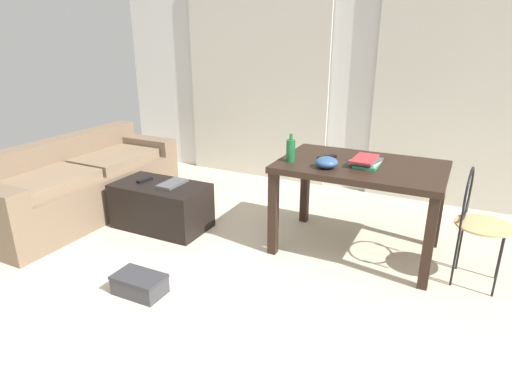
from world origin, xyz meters
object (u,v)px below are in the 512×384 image
(couch, at_px, (79,185))
(book_stack, at_px, (366,161))
(magazine, at_px, (172,183))
(tv_remote_primary, at_px, (145,180))
(bottle_near, at_px, (291,150))
(craft_table, at_px, (360,176))
(shoebox, at_px, (140,284))
(bowl, at_px, (326,162))
(tv_remote_on_table, at_px, (327,157))
(coffee_table, at_px, (161,206))
(wire_chair, at_px, (476,213))

(couch, bearing_deg, book_stack, 8.95)
(magazine, bearing_deg, tv_remote_primary, -171.55)
(bottle_near, relative_size, book_stack, 0.76)
(craft_table, bearing_deg, magazine, -169.28)
(bottle_near, relative_size, shoebox, 0.63)
(bowl, relative_size, book_stack, 0.59)
(tv_remote_on_table, bearing_deg, bowl, -40.26)
(coffee_table, distance_m, bottle_near, 1.37)
(couch, bearing_deg, tv_remote_primary, 7.92)
(tv_remote_on_table, height_order, shoebox, tv_remote_on_table)
(wire_chair, relative_size, book_stack, 2.89)
(craft_table, bearing_deg, book_stack, -32.37)
(book_stack, height_order, shoebox, book_stack)
(book_stack, bearing_deg, coffee_table, -169.36)
(coffee_table, height_order, tv_remote_on_table, tv_remote_on_table)
(couch, xyz_separation_m, book_stack, (2.71, 0.43, 0.48))
(craft_table, relative_size, tv_remote_on_table, 7.63)
(bottle_near, bearing_deg, tv_remote_on_table, 42.82)
(bottle_near, height_order, tv_remote_primary, bottle_near)
(magazine, bearing_deg, wire_chair, 5.56)
(craft_table, distance_m, shoebox, 1.87)
(craft_table, bearing_deg, coffee_table, -168.36)
(couch, distance_m, bottle_near, 2.23)
(coffee_table, xyz_separation_m, shoebox, (0.55, -0.97, -0.14))
(bottle_near, height_order, shoebox, bottle_near)
(shoebox, bearing_deg, bottle_near, 60.11)
(couch, xyz_separation_m, coffee_table, (0.94, 0.09, -0.09))
(bottle_near, xyz_separation_m, tv_remote_primary, (-1.39, -0.16, -0.41))
(wire_chair, bearing_deg, tv_remote_primary, -175.16)
(couch, relative_size, coffee_table, 2.41)
(wire_chair, bearing_deg, bowl, -173.98)
(bowl, xyz_separation_m, book_stack, (0.25, 0.20, -0.01))
(bowl, bearing_deg, magazine, -176.58)
(couch, distance_m, craft_table, 2.73)
(couch, distance_m, wire_chair, 3.55)
(craft_table, xyz_separation_m, bowl, (-0.22, -0.22, 0.14))
(coffee_table, relative_size, craft_table, 0.67)
(coffee_table, bearing_deg, craft_table, 11.64)
(wire_chair, xyz_separation_m, bowl, (-1.07, -0.11, 0.26))
(bottle_near, height_order, magazine, bottle_near)
(craft_table, bearing_deg, bottle_near, -160.30)
(bottle_near, xyz_separation_m, bowl, (0.31, -0.04, -0.05))
(couch, height_order, coffee_table, couch)
(book_stack, relative_size, tv_remote_on_table, 1.77)
(wire_chair, bearing_deg, bottle_near, -176.78)
(tv_remote_on_table, bearing_deg, wire_chair, 26.03)
(coffee_table, bearing_deg, bowl, 5.02)
(wire_chair, xyz_separation_m, tv_remote_on_table, (-1.15, 0.14, 0.23))
(couch, bearing_deg, coffee_table, 5.70)
(coffee_table, height_order, wire_chair, wire_chair)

